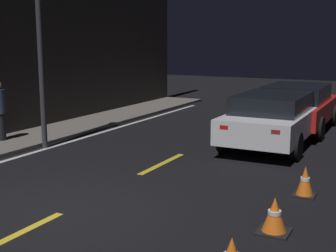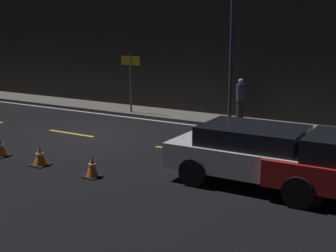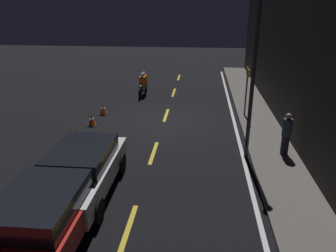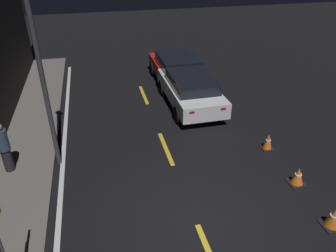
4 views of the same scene
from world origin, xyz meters
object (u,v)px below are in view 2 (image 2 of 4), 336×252
(traffic_cone_mid, at_px, (40,156))
(pedestrian, at_px, (240,99))
(sedan_white, at_px, (259,153))
(shop_sign, at_px, (131,72))
(traffic_cone_far, at_px, (92,167))
(traffic_cone_near, at_px, (0,147))
(street_lamp, at_px, (232,39))

(traffic_cone_mid, xyz_separation_m, pedestrian, (2.46, 8.14, 0.64))
(sedan_white, distance_m, shop_sign, 9.56)
(traffic_cone_far, bearing_deg, shop_sign, 118.31)
(traffic_cone_near, relative_size, shop_sign, 0.23)
(sedan_white, xyz_separation_m, traffic_cone_near, (-7.23, -1.48, -0.49))
(pedestrian, height_order, street_lamp, street_lamp)
(shop_sign, bearing_deg, traffic_cone_far, -61.69)
(pedestrian, distance_m, street_lamp, 2.72)
(pedestrian, height_order, shop_sign, shop_sign)
(traffic_cone_near, height_order, traffic_cone_far, traffic_cone_near)
(sedan_white, bearing_deg, traffic_cone_near, -168.84)
(traffic_cone_near, relative_size, traffic_cone_mid, 1.04)
(traffic_cone_near, height_order, pedestrian, pedestrian)
(street_lamp, bearing_deg, traffic_cone_near, -122.58)
(shop_sign, xyz_separation_m, street_lamp, (4.67, -0.47, 1.45))
(pedestrian, xyz_separation_m, street_lamp, (0.17, -1.40, 2.33))
(traffic_cone_near, relative_size, traffic_cone_far, 1.01)
(traffic_cone_mid, bearing_deg, pedestrian, 73.20)
(traffic_cone_far, bearing_deg, traffic_cone_mid, 178.28)
(pedestrian, xyz_separation_m, shop_sign, (-4.51, -0.93, 0.88))
(traffic_cone_mid, relative_size, street_lamp, 0.09)
(sedan_white, distance_m, traffic_cone_far, 4.08)
(traffic_cone_far, relative_size, street_lamp, 0.10)
(street_lamp, bearing_deg, pedestrian, 96.78)
(traffic_cone_near, bearing_deg, street_lamp, 57.42)
(sedan_white, relative_size, traffic_cone_near, 7.74)
(shop_sign, bearing_deg, street_lamp, -5.74)
(traffic_cone_near, distance_m, street_lamp, 8.46)
(sedan_white, xyz_separation_m, traffic_cone_far, (-3.72, -1.60, -0.50))
(shop_sign, bearing_deg, traffic_cone_near, -86.73)
(sedan_white, bearing_deg, shop_sign, 143.02)
(pedestrian, bearing_deg, sedan_white, -64.60)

